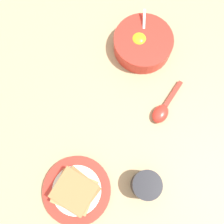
# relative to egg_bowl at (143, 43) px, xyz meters

# --- Properties ---
(ground_plane) EXTENTS (3.00, 3.00, 0.00)m
(ground_plane) POSITION_rel_egg_bowl_xyz_m (-0.22, 0.20, -0.03)
(ground_plane) COLOR tan
(egg_bowl) EXTENTS (0.17, 0.17, 0.08)m
(egg_bowl) POSITION_rel_egg_bowl_xyz_m (0.00, 0.00, 0.00)
(egg_bowl) COLOR red
(egg_bowl) RESTS_ON ground_plane
(toast_plate) EXTENTS (0.18, 0.18, 0.02)m
(toast_plate) POSITION_rel_egg_bowl_xyz_m (-0.40, 0.23, -0.02)
(toast_plate) COLOR red
(toast_plate) RESTS_ON ground_plane
(toast_sandwich) EXTENTS (0.13, 0.13, 0.04)m
(toast_sandwich) POSITION_rel_egg_bowl_xyz_m (-0.40, 0.23, 0.01)
(toast_sandwich) COLOR #9E7042
(toast_sandwich) RESTS_ON toast_plate
(soup_spoon) EXTENTS (0.13, 0.12, 0.03)m
(soup_spoon) POSITION_rel_egg_bowl_xyz_m (-0.21, -0.03, -0.02)
(soup_spoon) COLOR red
(soup_spoon) RESTS_ON ground_plane
(drinking_cup) EXTENTS (0.07, 0.07, 0.07)m
(drinking_cup) POSITION_rel_egg_bowl_xyz_m (-0.40, 0.05, 0.01)
(drinking_cup) COLOR black
(drinking_cup) RESTS_ON ground_plane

